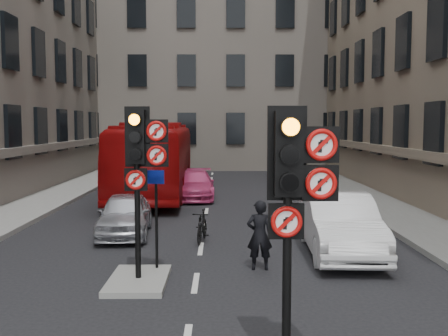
{
  "coord_description": "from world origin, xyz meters",
  "views": [
    {
      "loc": [
        0.52,
        -5.76,
        3.34
      ],
      "look_at": [
        0.58,
        2.96,
        2.6
      ],
      "focal_mm": 42.0,
      "sensor_mm": 36.0,
      "label": 1
    }
  ],
  "objects_px": {
    "bus_red": "(155,159)",
    "info_sign": "(156,205)",
    "signal_far": "(141,155)",
    "car_white": "(340,224)",
    "motorcycle": "(202,226)",
    "signal_near": "(295,182)",
    "car_pink": "(195,185)",
    "motorcyclist": "(260,235)",
    "car_silver": "(125,214)"
  },
  "relations": [
    {
      "from": "car_pink",
      "to": "motorcycle",
      "type": "relative_size",
      "value": 2.79
    },
    {
      "from": "car_white",
      "to": "motorcyclist",
      "type": "relative_size",
      "value": 2.9
    },
    {
      "from": "car_silver",
      "to": "motorcyclist",
      "type": "relative_size",
      "value": 2.28
    },
    {
      "from": "car_silver",
      "to": "car_white",
      "type": "relative_size",
      "value": 0.79
    },
    {
      "from": "motorcyclist",
      "to": "bus_red",
      "type": "bearing_deg",
      "value": -73.09
    },
    {
      "from": "signal_far",
      "to": "info_sign",
      "type": "relative_size",
      "value": 1.63
    },
    {
      "from": "car_pink",
      "to": "signal_near",
      "type": "bearing_deg",
      "value": -84.26
    },
    {
      "from": "motorcycle",
      "to": "motorcyclist",
      "type": "xyz_separation_m",
      "value": [
        1.41,
        -2.82,
        0.35
      ]
    },
    {
      "from": "car_pink",
      "to": "motorcycle",
      "type": "bearing_deg",
      "value": -87.4
    },
    {
      "from": "signal_near",
      "to": "motorcyclist",
      "type": "distance_m",
      "value": 5.31
    },
    {
      "from": "bus_red",
      "to": "info_sign",
      "type": "relative_size",
      "value": 5.53
    },
    {
      "from": "car_pink",
      "to": "motorcycle",
      "type": "height_order",
      "value": "car_pink"
    },
    {
      "from": "signal_near",
      "to": "car_white",
      "type": "relative_size",
      "value": 0.77
    },
    {
      "from": "car_silver",
      "to": "bus_red",
      "type": "distance_m",
      "value": 8.92
    },
    {
      "from": "signal_near",
      "to": "car_white",
      "type": "height_order",
      "value": "signal_near"
    },
    {
      "from": "signal_far",
      "to": "car_white",
      "type": "height_order",
      "value": "signal_far"
    },
    {
      "from": "bus_red",
      "to": "motorcyclist",
      "type": "height_order",
      "value": "bus_red"
    },
    {
      "from": "bus_red",
      "to": "motorcyclist",
      "type": "relative_size",
      "value": 7.55
    },
    {
      "from": "car_white",
      "to": "info_sign",
      "type": "xyz_separation_m",
      "value": [
        -4.47,
        -1.69,
        0.77
      ]
    },
    {
      "from": "signal_far",
      "to": "car_pink",
      "type": "xyz_separation_m",
      "value": [
        0.5,
        12.44,
        -2.09
      ]
    },
    {
      "from": "bus_red",
      "to": "motorcycle",
      "type": "bearing_deg",
      "value": -76.94
    },
    {
      "from": "signal_far",
      "to": "motorcyclist",
      "type": "distance_m",
      "value": 3.32
    },
    {
      "from": "signal_far",
      "to": "bus_red",
      "type": "xyz_separation_m",
      "value": [
        -1.39,
        13.62,
        -1.01
      ]
    },
    {
      "from": "signal_far",
      "to": "car_white",
      "type": "distance_m",
      "value": 5.62
    },
    {
      "from": "info_sign",
      "to": "motorcycle",
      "type": "bearing_deg",
      "value": 81.79
    },
    {
      "from": "signal_near",
      "to": "car_white",
      "type": "bearing_deg",
      "value": 72.0
    },
    {
      "from": "bus_red",
      "to": "car_pink",
      "type": "bearing_deg",
      "value": -33.3
    },
    {
      "from": "car_pink",
      "to": "bus_red",
      "type": "bearing_deg",
      "value": 146.46
    },
    {
      "from": "car_white",
      "to": "info_sign",
      "type": "distance_m",
      "value": 4.85
    },
    {
      "from": "motorcycle",
      "to": "car_white",
      "type": "bearing_deg",
      "value": -14.31
    },
    {
      "from": "signal_near",
      "to": "signal_far",
      "type": "height_order",
      "value": "signal_far"
    },
    {
      "from": "signal_far",
      "to": "car_white",
      "type": "bearing_deg",
      "value": 27.39
    },
    {
      "from": "bus_red",
      "to": "signal_far",
      "type": "bearing_deg",
      "value": -85.49
    },
    {
      "from": "car_silver",
      "to": "motorcyclist",
      "type": "bearing_deg",
      "value": -49.29
    },
    {
      "from": "car_white",
      "to": "bus_red",
      "type": "height_order",
      "value": "bus_red"
    },
    {
      "from": "car_silver",
      "to": "motorcycle",
      "type": "relative_size",
      "value": 2.41
    },
    {
      "from": "signal_far",
      "to": "motorcycle",
      "type": "relative_size",
      "value": 2.35
    },
    {
      "from": "car_silver",
      "to": "car_white",
      "type": "xyz_separation_m",
      "value": [
        5.91,
        -2.34,
        0.14
      ]
    },
    {
      "from": "car_pink",
      "to": "motorcyclist",
      "type": "distance_m",
      "value": 11.62
    },
    {
      "from": "motorcyclist",
      "to": "info_sign",
      "type": "relative_size",
      "value": 0.73
    },
    {
      "from": "signal_far",
      "to": "car_silver",
      "type": "bearing_deg",
      "value": 104.42
    },
    {
      "from": "car_silver",
      "to": "info_sign",
      "type": "height_order",
      "value": "info_sign"
    },
    {
      "from": "signal_near",
      "to": "info_sign",
      "type": "height_order",
      "value": "signal_near"
    },
    {
      "from": "motorcyclist",
      "to": "info_sign",
      "type": "distance_m",
      "value": 2.45
    },
    {
      "from": "car_white",
      "to": "signal_far",
      "type": "bearing_deg",
      "value": -150.03
    },
    {
      "from": "car_pink",
      "to": "bus_red",
      "type": "height_order",
      "value": "bus_red"
    },
    {
      "from": "car_white",
      "to": "bus_red",
      "type": "distance_m",
      "value": 12.77
    },
    {
      "from": "info_sign",
      "to": "car_silver",
      "type": "bearing_deg",
      "value": 117.86
    },
    {
      "from": "signal_near",
      "to": "motorcycle",
      "type": "distance_m",
      "value": 8.24
    },
    {
      "from": "signal_near",
      "to": "motorcyclist",
      "type": "relative_size",
      "value": 2.22
    }
  ]
}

